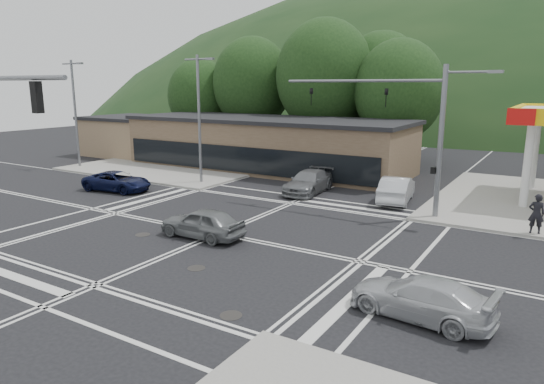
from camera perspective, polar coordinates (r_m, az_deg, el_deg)
The scene contains 20 objects.
ground at distance 23.44m, azimuth -6.32°, elevation -4.92°, with size 120.00×120.00×0.00m, color black.
sidewalk_nw at distance 44.06m, azimuth -9.86°, elevation 3.29°, with size 16.00×16.00×0.15m, color gray.
commercial_row at distance 41.21m, azimuth -0.73°, elevation 5.55°, with size 24.00×8.00×4.00m, color brown.
commercial_nw at distance 51.52m, azimuth -16.06°, elevation 6.24°, with size 8.00×7.00×3.60m, color #846B4F.
hill_north at distance 108.72m, azimuth 24.34°, elevation 7.72°, with size 252.00×126.00×140.00m, color #1A3518.
tree_n_a at distance 50.05m, azimuth -2.33°, elevation 12.67°, with size 8.00×8.00×11.75m.
tree_n_b at distance 46.09m, azimuth 6.20°, elevation 13.43°, with size 9.00×9.00×12.98m.
tree_n_c at distance 43.54m, azimuth 14.67°, elevation 11.45°, with size 7.60×7.60×10.87m.
tree_n_d at distance 52.85m, azimuth -8.45°, elevation 11.13°, with size 6.80×6.80×9.76m.
tree_n_e at distance 48.28m, azimuth 12.67°, elevation 12.39°, with size 8.40×8.40×11.98m.
streetlight_nw at distance 34.74m, azimuth -8.50°, elevation 9.17°, with size 2.50×0.25×9.00m.
streetlight_w at distance 44.60m, azimuth -22.12°, elevation 9.11°, with size 2.50×0.25×9.00m.
signal_mast_ne at distance 26.78m, azimuth 16.73°, elevation 7.88°, with size 11.65×0.30×8.00m.
car_blue_west at distance 34.16m, azimuth -17.76°, elevation 1.21°, with size 2.16×4.68×1.30m, color black.
car_grey_center at distance 22.81m, azimuth -8.19°, elevation -3.61°, with size 1.67×4.15×1.41m, color slate.
car_silver_east at distance 15.78m, azimuth 17.10°, elevation -11.79°, with size 1.79×4.41×1.28m, color #B1B4B9.
car_queue_a at distance 30.42m, azimuth 14.44°, elevation 0.33°, with size 1.66×4.75×1.57m, color silver.
car_queue_b at distance 36.35m, azimuth 10.39°, elevation 2.47°, with size 1.84×4.58×1.56m, color silver.
car_northbound at distance 32.03m, azimuth 4.31°, elevation 1.20°, with size 2.04×5.02×1.46m, color slate.
pedestrian at distance 25.81m, azimuth 28.67°, elevation -2.25°, with size 0.69×0.45×1.90m, color black.
Camera 1 is at (13.80, -17.62, 6.99)m, focal length 32.00 mm.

